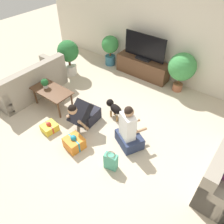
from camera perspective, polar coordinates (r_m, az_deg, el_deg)
The scene contains 16 objects.
ground_plane at distance 4.63m, azimuth -1.47°, elevation -5.17°, with size 16.00×16.00×0.00m, color beige.
wall_back at distance 5.84m, azimuth 15.70°, elevation 19.35°, with size 8.40×0.06×2.60m.
sofa_left at distance 5.89m, azimuth -20.75°, elevation 7.10°, with size 0.88×1.82×0.82m.
coffee_table at distance 5.19m, azimuth -15.45°, elevation 5.03°, with size 0.95×0.51×0.46m.
tv_console at distance 6.30m, azimuth 7.96°, elevation 11.46°, with size 1.52×0.40×0.51m.
tv at distance 6.04m, azimuth 8.47°, elevation 16.08°, with size 1.19×0.20×0.69m.
potted_plant_back_right at distance 5.67m, azimuth 17.81°, elevation 10.98°, with size 0.68×0.68×1.02m.
potted_plant_corner_left at distance 6.25m, azimuth -11.33°, elevation 14.60°, with size 0.58×0.58×0.99m.
potted_plant_back_left at distance 6.67m, azimuth -0.49°, elevation 16.57°, with size 0.50×0.50×0.89m.
person_kneeling at distance 4.56m, azimuth -7.37°, elevation -0.56°, with size 0.37×0.81×0.77m.
person_sitting at distance 4.17m, azimuth 4.42°, elevation -5.21°, with size 0.65×0.61×0.97m.
dog at distance 4.80m, azimuth 0.57°, elevation 1.14°, with size 0.55×0.25×0.39m.
gift_box_a at distance 4.32m, azimuth -9.84°, elevation -7.92°, with size 0.39×0.39×0.32m.
gift_box_b at distance 4.78m, azimuth -16.02°, elevation -3.88°, with size 0.32×0.34×0.24m.
gift_bag_a at distance 3.93m, azimuth -0.31°, elevation -12.75°, with size 0.25×0.18×0.37m.
tabletop_plant at distance 5.22m, azimuth -17.16°, elevation 7.27°, with size 0.17×0.17×0.22m.
Camera 1 is at (2.04, -2.44, 3.36)m, focal length 35.00 mm.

